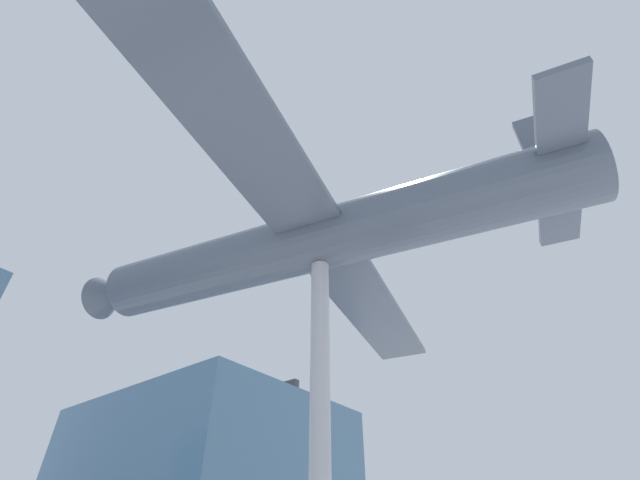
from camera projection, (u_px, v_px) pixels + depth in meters
support_pylon_central at (320, 419)px, 9.15m from camera, size 0.46×0.46×7.89m
suspended_airplane at (313, 242)px, 12.12m from camera, size 18.17×15.66×3.04m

